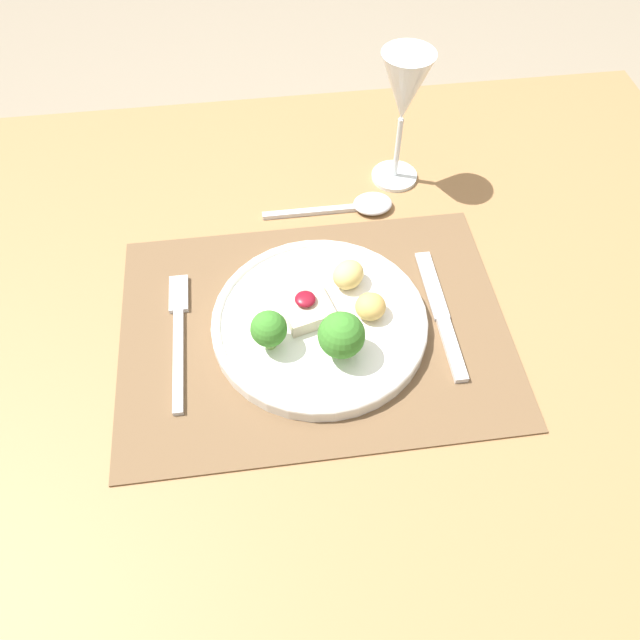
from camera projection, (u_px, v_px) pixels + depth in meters
ground_plane at (317, 531)px, 1.40m from camera, size 8.00×8.00×0.00m
dining_table at (315, 371)px, 0.86m from camera, size 1.27×1.01×0.77m
placemat at (314, 328)px, 0.78m from camera, size 0.48×0.36×0.00m
dinner_plate at (321, 323)px, 0.76m from camera, size 0.27×0.27×0.08m
fork at (179, 330)px, 0.77m from camera, size 0.02×0.21×0.01m
knife at (443, 321)px, 0.78m from camera, size 0.02×0.21×0.01m
spoon at (362, 205)px, 0.91m from camera, size 0.19×0.05×0.02m
wine_glass_near at (404, 94)px, 0.84m from camera, size 0.07×0.07×0.20m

